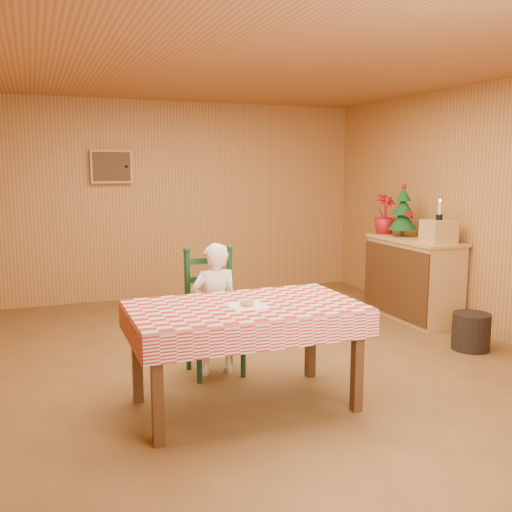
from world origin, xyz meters
The scene contains 13 objects.
ground centered at (0.00, 0.00, 0.00)m, with size 6.00×6.00×0.00m, color brown.
cabin_walls centered at (0.00, 0.53, 1.83)m, with size 5.10×6.05×2.65m.
dining_table centered at (-0.47, -0.79, 0.69)m, with size 1.66×0.96×0.77m.
ladder_chair centered at (-0.47, 0.00, 0.50)m, with size 0.44×0.40×1.08m.
seated_child centered at (-0.47, -0.06, 0.56)m, with size 0.41×0.27×1.12m, color white.
napkin centered at (-0.47, -0.84, 0.77)m, with size 0.26×0.26×0.00m, color white.
donut centered at (-0.47, -0.84, 0.79)m, with size 0.10×0.10×0.03m, color #CE854A.
shelf_unit centered at (2.21, 0.85, 0.47)m, with size 0.54×1.24×0.93m.
crate centered at (2.21, 0.45, 1.06)m, with size 0.30×0.30×0.25m, color tan.
christmas_tree centered at (2.21, 1.10, 1.21)m, with size 0.34×0.34×0.62m.
flower_arrangement centered at (2.16, 1.40, 1.17)m, with size 0.27×0.27×0.48m, color #A40F16.
candle_set centered at (2.21, 0.45, 1.24)m, with size 0.07×0.07×0.22m.
storage_bin centered at (2.01, -0.35, 0.18)m, with size 0.36×0.36×0.36m, color black.
Camera 1 is at (-1.85, -4.53, 1.75)m, focal length 40.00 mm.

